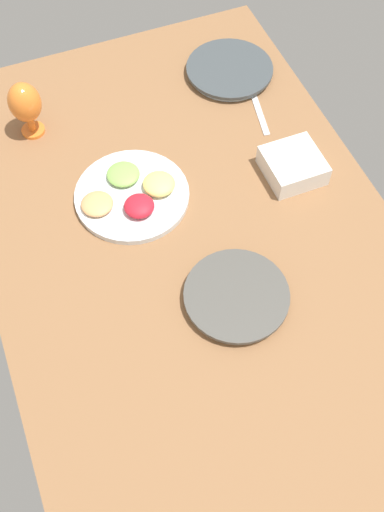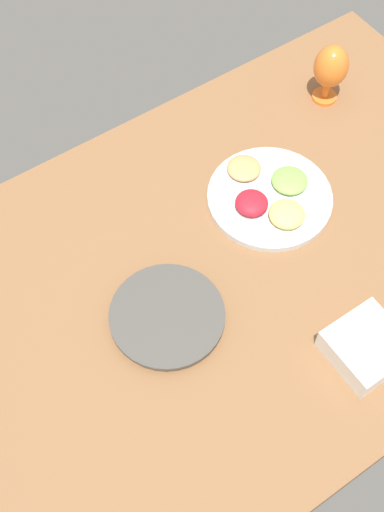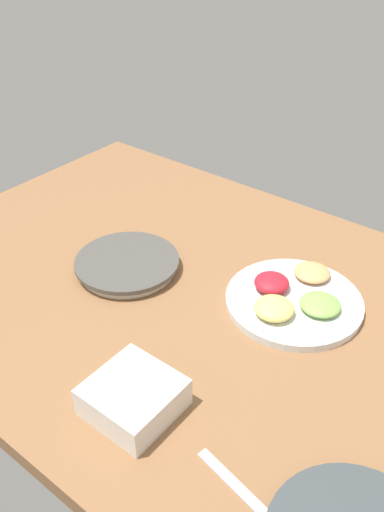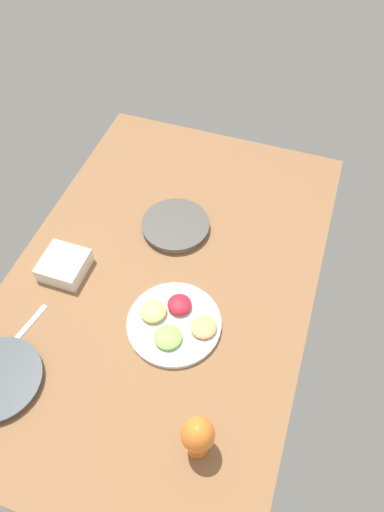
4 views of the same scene
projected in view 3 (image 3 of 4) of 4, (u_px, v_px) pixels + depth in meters
The scene contains 5 objects.
ground_plane at pixel (207, 305), 124.94cm from camera, with size 160.00×104.00×4.00cm, color #8C603D.
dinner_plate_left at pixel (127, 264), 132.16cm from camera, with size 25.48×25.48×2.95cm.
fruit_platter at pixel (293, 299), 121.17cm from camera, with size 30.69×30.69×5.11cm.
square_bowl_white at pixel (133, 396), 96.12cm from camera, with size 14.98×14.98×6.14cm.
fork_by_right_plate at pixel (240, 489), 84.86cm from camera, with size 18.00×1.80×0.60cm, color silver.
Camera 3 is at (56.65, -77.56, 78.78)cm, focal length 38.01 mm.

